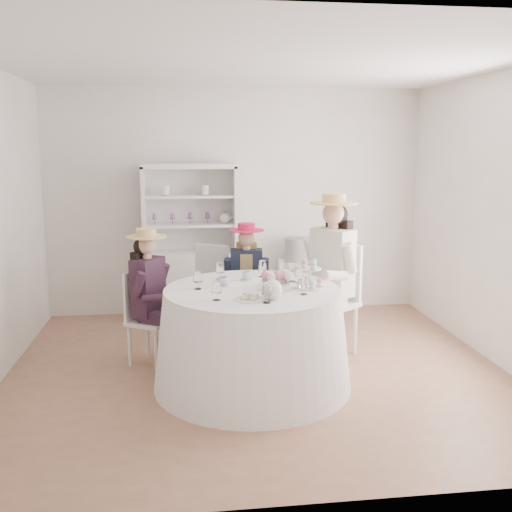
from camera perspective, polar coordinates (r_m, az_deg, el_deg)
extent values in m
plane|color=#8A5F45|center=(5.31, 0.14, -11.40)|extent=(4.50, 4.50, 0.00)
plane|color=white|center=(4.96, 0.15, 18.83)|extent=(4.50, 4.50, 0.00)
plane|color=silver|center=(6.93, -1.98, 5.38)|extent=(4.50, 0.00, 4.50)
plane|color=silver|center=(3.02, 5.03, -1.86)|extent=(4.50, 0.00, 4.50)
plane|color=silver|center=(5.70, 23.23, 3.31)|extent=(0.00, 4.50, 4.50)
cone|color=white|center=(4.88, -0.37, -8.23)|extent=(1.68, 1.68, 0.83)
cylinder|color=white|center=(4.76, -0.37, -3.40)|extent=(1.48, 1.48, 0.02)
cube|color=silver|center=(6.80, -6.47, -2.89)|extent=(1.15, 0.78, 0.81)
cube|color=silver|center=(6.82, -6.65, 4.81)|extent=(1.01, 0.44, 0.99)
cube|color=silver|center=(6.61, -6.72, 8.91)|extent=(1.15, 0.78, 0.05)
cube|color=silver|center=(6.66, -11.13, 4.54)|extent=(0.19, 0.39, 0.99)
cube|color=silver|center=(6.67, -2.14, 4.74)|extent=(0.19, 0.39, 0.99)
cube|color=silver|center=(6.67, -6.60, 3.12)|extent=(1.07, 0.71, 0.03)
cube|color=silver|center=(6.63, -6.66, 5.96)|extent=(1.07, 0.71, 0.03)
sphere|color=white|center=(6.67, -3.13, 3.80)|extent=(0.13, 0.13, 0.13)
cube|color=silver|center=(6.93, 4.01, -3.22)|extent=(0.47, 0.47, 0.66)
cylinder|color=black|center=(6.83, 4.06, 0.62)|extent=(0.31, 0.31, 0.29)
cube|color=silver|center=(5.44, -10.46, -6.46)|extent=(0.50, 0.50, 0.04)
cylinder|color=silver|center=(5.31, -9.96, -9.25)|extent=(0.03, 0.03, 0.40)
cylinder|color=silver|center=(5.54, -8.27, -8.34)|extent=(0.03, 0.03, 0.40)
cylinder|color=silver|center=(5.47, -12.53, -8.74)|extent=(0.03, 0.03, 0.40)
cylinder|color=silver|center=(5.70, -10.78, -7.89)|extent=(0.03, 0.03, 0.40)
cube|color=silver|center=(5.46, -11.97, -3.76)|extent=(0.20, 0.31, 0.46)
cube|color=black|center=(5.36, -10.74, -2.99)|extent=(0.32, 0.37, 0.53)
cube|color=black|center=(5.29, -10.00, -6.10)|extent=(0.33, 0.26, 0.11)
cylinder|color=black|center=(5.31, -8.75, -9.11)|extent=(0.09, 0.09, 0.42)
cylinder|color=black|center=(5.17, -11.61, -2.80)|extent=(0.18, 0.15, 0.25)
cube|color=black|center=(5.42, -9.04, -5.66)|extent=(0.33, 0.26, 0.11)
cylinder|color=black|center=(5.44, -7.81, -8.59)|extent=(0.09, 0.09, 0.42)
cylinder|color=black|center=(5.48, -9.34, -1.96)|extent=(0.18, 0.15, 0.25)
cylinder|color=#D8A889|center=(5.30, -10.85, -0.03)|extent=(0.08, 0.08, 0.07)
sphere|color=#D8A889|center=(5.28, -10.89, 1.04)|extent=(0.17, 0.17, 0.17)
sphere|color=black|center=(5.31, -11.25, 0.92)|extent=(0.17, 0.17, 0.17)
cube|color=black|center=(5.37, -11.44, -1.31)|extent=(0.18, 0.22, 0.35)
cylinder|color=#D9B569|center=(5.27, -10.92, 1.91)|extent=(0.36, 0.36, 0.01)
cylinder|color=#D9B569|center=(5.26, -10.94, 2.31)|extent=(0.18, 0.18, 0.07)
cube|color=silver|center=(5.91, -0.95, -4.97)|extent=(0.40, 0.40, 0.04)
cylinder|color=silver|center=(5.83, -2.37, -7.29)|extent=(0.03, 0.03, 0.39)
cylinder|color=silver|center=(5.83, 0.45, -7.29)|extent=(0.03, 0.03, 0.39)
cylinder|color=silver|center=(6.10, -2.27, -6.46)|extent=(0.03, 0.03, 0.39)
cylinder|color=silver|center=(6.10, 0.42, -6.46)|extent=(0.03, 0.03, 0.39)
cube|color=silver|center=(6.00, -0.93, -2.35)|extent=(0.34, 0.07, 0.45)
cube|color=#192133|center=(5.84, -0.95, -1.82)|extent=(0.34, 0.22, 0.52)
cube|color=tan|center=(5.84, -0.95, -1.82)|extent=(0.15, 0.21, 0.45)
cube|color=#192133|center=(5.79, -1.76, -4.58)|extent=(0.15, 0.31, 0.11)
cylinder|color=#192133|center=(5.74, -1.78, -7.48)|extent=(0.09, 0.09, 0.41)
cylinder|color=#192133|center=(5.80, -2.78, -1.29)|extent=(0.10, 0.16, 0.24)
cube|color=#192133|center=(5.78, -0.17, -4.58)|extent=(0.15, 0.31, 0.11)
cylinder|color=#192133|center=(5.74, -0.17, -7.48)|extent=(0.09, 0.09, 0.41)
cylinder|color=#192133|center=(5.79, 0.86, -1.29)|extent=(0.10, 0.16, 0.24)
cylinder|color=#D8A889|center=(5.79, -0.96, 0.85)|extent=(0.08, 0.08, 0.07)
sphere|color=#D8A889|center=(5.77, -0.97, 1.81)|extent=(0.17, 0.17, 0.17)
sphere|color=tan|center=(5.81, -0.96, 1.74)|extent=(0.17, 0.17, 0.17)
cube|color=tan|center=(5.88, -0.95, -0.23)|extent=(0.22, 0.10, 0.34)
cylinder|color=#D7204D|center=(5.76, -0.97, 2.59)|extent=(0.36, 0.36, 0.01)
cylinder|color=#D7204D|center=(5.75, -0.97, 2.94)|extent=(0.18, 0.18, 0.07)
cube|color=silver|center=(5.63, 7.39, -4.78)|extent=(0.63, 0.63, 0.04)
cylinder|color=silver|center=(5.68, 4.76, -7.28)|extent=(0.04, 0.04, 0.49)
cylinder|color=silver|center=(5.46, 7.57, -8.09)|extent=(0.04, 0.04, 0.49)
cylinder|color=silver|center=(5.94, 7.10, -6.51)|extent=(0.04, 0.04, 0.49)
cylinder|color=silver|center=(5.73, 9.87, -7.25)|extent=(0.04, 0.04, 0.49)
cube|color=silver|center=(5.71, 8.76, -1.46)|extent=(0.28, 0.36, 0.56)
cube|color=silver|center=(5.55, 7.64, -0.61)|extent=(0.42, 0.46, 0.65)
cube|color=silver|center=(5.57, 5.73, -3.95)|extent=(0.39, 0.34, 0.13)
cylinder|color=silver|center=(5.55, 4.58, -7.60)|extent=(0.11, 0.11, 0.52)
cylinder|color=silver|center=(5.65, 5.56, 0.45)|extent=(0.22, 0.20, 0.31)
cube|color=silver|center=(5.44, 7.33, -4.34)|extent=(0.39, 0.34, 0.13)
cylinder|color=silver|center=(5.43, 6.17, -8.07)|extent=(0.11, 0.11, 0.52)
cylinder|color=silver|center=(5.36, 9.27, -0.21)|extent=(0.22, 0.20, 0.31)
cylinder|color=#D8A889|center=(5.49, 7.73, 2.95)|extent=(0.10, 0.10, 0.09)
sphere|color=#D8A889|center=(5.47, 7.77, 4.22)|extent=(0.21, 0.21, 0.21)
sphere|color=black|center=(5.52, 8.09, 4.09)|extent=(0.21, 0.21, 0.21)
cube|color=black|center=(5.58, 8.28, 1.43)|extent=(0.23, 0.27, 0.43)
cylinder|color=#D9B569|center=(5.46, 7.79, 5.27)|extent=(0.45, 0.45, 0.01)
cylinder|color=#D9B569|center=(5.46, 7.80, 5.74)|extent=(0.22, 0.22, 0.09)
cube|color=silver|center=(6.27, -3.57, -3.45)|extent=(0.57, 0.57, 0.04)
cylinder|color=silver|center=(6.40, -1.54, -5.33)|extent=(0.04, 0.04, 0.45)
cylinder|color=silver|center=(6.55, -4.17, -4.99)|extent=(0.04, 0.04, 0.45)
cylinder|color=silver|center=(6.12, -2.87, -6.11)|extent=(0.04, 0.04, 0.45)
cylinder|color=silver|center=(6.27, -5.59, -5.73)|extent=(0.04, 0.04, 0.45)
cube|color=silver|center=(6.04, -4.41, -1.28)|extent=(0.35, 0.23, 0.52)
imported|color=white|center=(4.84, -3.33, -2.63)|extent=(0.11, 0.11, 0.07)
imported|color=white|center=(5.04, -1.00, -2.05)|extent=(0.09, 0.09, 0.07)
imported|color=white|center=(4.93, 1.82, -2.37)|extent=(0.10, 0.10, 0.07)
imported|color=white|center=(4.73, 1.97, -3.04)|extent=(0.27, 0.27, 0.06)
sphere|color=#E47285|center=(4.77, 2.99, -2.05)|extent=(0.08, 0.08, 0.08)
sphere|color=white|center=(4.81, 2.67, -1.93)|extent=(0.08, 0.08, 0.08)
sphere|color=#E47285|center=(4.83, 2.09, -1.90)|extent=(0.08, 0.08, 0.08)
sphere|color=white|center=(4.80, 1.58, -1.96)|extent=(0.08, 0.08, 0.08)
sphere|color=#E47285|center=(4.75, 1.44, -2.09)|extent=(0.08, 0.08, 0.08)
sphere|color=white|center=(4.71, 1.75, -2.21)|extent=(0.08, 0.08, 0.08)
sphere|color=#E47285|center=(4.70, 2.34, -2.25)|extent=(0.08, 0.08, 0.08)
sphere|color=white|center=(4.73, 2.86, -2.18)|extent=(0.08, 0.08, 0.08)
sphere|color=white|center=(4.42, 1.63, -3.43)|extent=(0.16, 0.16, 0.16)
cylinder|color=white|center=(4.44, 2.90, -3.27)|extent=(0.10, 0.03, 0.08)
cylinder|color=white|center=(4.40, 1.64, -2.40)|extent=(0.04, 0.04, 0.02)
cylinder|color=white|center=(4.41, -0.66, -4.35)|extent=(0.23, 0.23, 0.01)
cube|color=beige|center=(4.38, -1.22, -4.16)|extent=(0.05, 0.04, 0.03)
cube|color=beige|center=(4.40, -0.66, -3.93)|extent=(0.06, 0.05, 0.03)
cube|color=beige|center=(4.43, -0.11, -4.00)|extent=(0.06, 0.06, 0.03)
cube|color=beige|center=(4.44, -0.95, -3.82)|extent=(0.06, 0.06, 0.03)
cube|color=beige|center=(4.38, -0.25, -4.19)|extent=(0.06, 0.06, 0.03)
cylinder|color=white|center=(4.80, 5.41, -3.13)|extent=(0.25, 0.25, 0.01)
cylinder|color=white|center=(4.78, 5.42, -2.24)|extent=(0.02, 0.02, 0.17)
cylinder|color=white|center=(4.77, 5.44, -1.26)|extent=(0.19, 0.19, 0.01)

